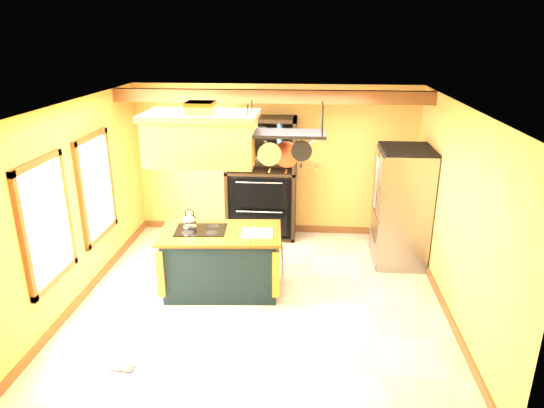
# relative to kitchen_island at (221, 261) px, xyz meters

# --- Properties ---
(floor) EXTENTS (5.00, 5.00, 0.00)m
(floor) POSITION_rel_kitchen_island_xyz_m (0.59, -0.22, -0.47)
(floor) COLOR beige
(floor) RESTS_ON ground
(ceiling) EXTENTS (5.00, 5.00, 0.00)m
(ceiling) POSITION_rel_kitchen_island_xyz_m (0.59, -0.22, 2.23)
(ceiling) COLOR white
(ceiling) RESTS_ON wall_back
(wall_back) EXTENTS (5.00, 0.02, 2.70)m
(wall_back) POSITION_rel_kitchen_island_xyz_m (0.59, 2.28, 0.88)
(wall_back) COLOR gold
(wall_back) RESTS_ON floor
(wall_front) EXTENTS (5.00, 0.02, 2.70)m
(wall_front) POSITION_rel_kitchen_island_xyz_m (0.59, -2.72, 0.88)
(wall_front) COLOR gold
(wall_front) RESTS_ON floor
(wall_left) EXTENTS (0.02, 5.00, 2.70)m
(wall_left) POSITION_rel_kitchen_island_xyz_m (-1.91, -0.22, 0.88)
(wall_left) COLOR gold
(wall_left) RESTS_ON floor
(wall_right) EXTENTS (0.02, 5.00, 2.70)m
(wall_right) POSITION_rel_kitchen_island_xyz_m (3.09, -0.22, 0.88)
(wall_right) COLOR gold
(wall_right) RESTS_ON floor
(ceiling_beam) EXTENTS (5.00, 0.15, 0.20)m
(ceiling_beam) POSITION_rel_kitchen_island_xyz_m (0.59, 1.48, 2.12)
(ceiling_beam) COLOR brown
(ceiling_beam) RESTS_ON ceiling
(window_near) EXTENTS (0.06, 1.06, 1.56)m
(window_near) POSITION_rel_kitchen_island_xyz_m (-1.88, -1.02, 0.93)
(window_near) COLOR brown
(window_near) RESTS_ON wall_left
(window_far) EXTENTS (0.06, 1.06, 1.56)m
(window_far) POSITION_rel_kitchen_island_xyz_m (-1.88, 0.38, 0.93)
(window_far) COLOR brown
(window_far) RESTS_ON wall_left
(kitchen_island) EXTENTS (1.75, 1.06, 1.11)m
(kitchen_island) POSITION_rel_kitchen_island_xyz_m (0.00, 0.00, 0.00)
(kitchen_island) COLOR #13242B
(kitchen_island) RESTS_ON floor
(range_hood) EXTENTS (1.47, 0.83, 0.80)m
(range_hood) POSITION_rel_kitchen_island_xyz_m (-0.20, -0.00, 1.78)
(range_hood) COLOR #A8852A
(range_hood) RESTS_ON ceiling
(pot_rack) EXTENTS (1.10, 0.51, 0.86)m
(pot_rack) POSITION_rel_kitchen_island_xyz_m (0.91, 0.01, 1.74)
(pot_rack) COLOR black
(pot_rack) RESTS_ON ceiling
(refrigerator) EXTENTS (0.80, 0.94, 1.84)m
(refrigerator) POSITION_rel_kitchen_island_xyz_m (2.67, 1.20, 0.43)
(refrigerator) COLOR gray
(refrigerator) RESTS_ON floor
(hutch) EXTENTS (1.23, 0.56, 2.18)m
(hutch) POSITION_rel_kitchen_island_xyz_m (0.36, 2.05, 0.38)
(hutch) COLOR black
(hutch) RESTS_ON floor
(floor_register) EXTENTS (0.29, 0.15, 0.01)m
(floor_register) POSITION_rel_kitchen_island_xyz_m (-0.80, -1.81, -0.46)
(floor_register) COLOR black
(floor_register) RESTS_ON floor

